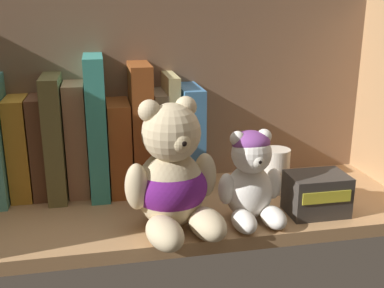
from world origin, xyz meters
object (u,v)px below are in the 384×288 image
book_8 (119,144)px  teddy_bear_larger (172,179)px  book_3 (21,146)px  book_10 (158,138)px  pillar_candle (276,170)px  book_9 (140,126)px  book_6 (77,137)px  small_product_box (317,194)px  teddy_bear_smaller (251,179)px  book_7 (97,123)px  book_12 (187,134)px  book_11 (171,129)px  book_5 (56,134)px  book_4 (40,145)px

book_8 → teddy_bear_larger: teddy_bear_larger is taller
teddy_bear_larger → book_3: bearing=142.1°
book_10 → pillar_candle: 20.57cm
book_9 → teddy_bear_larger: 17.58cm
book_6 → small_product_box: 39.09cm
book_3 → book_10: bearing=-0.0°
book_6 → teddy_bear_smaller: (24.52, -16.64, -2.82)cm
book_7 → book_12: 15.38cm
book_3 → book_8: (15.65, 0.00, -0.55)cm
book_6 → small_product_box: book_6 is taller
book_11 → small_product_box: size_ratio=2.22×
teddy_bear_smaller → book_10: bearing=123.8°
book_9 → pillar_candle: 23.82cm
teddy_bear_larger → small_product_box: size_ratio=2.13×
book_5 → teddy_bear_smaller: (27.77, -16.64, -3.52)cm
book_10 → small_product_box: size_ratio=1.91×
book_9 → teddy_bear_smaller: (14.09, -16.64, -4.24)cm
book_5 → book_11: (18.84, 0.00, -0.21)cm
book_7 → book_8: 5.07cm
book_6 → book_3: bearing=-180.0°
book_9 → book_11: bearing=0.0°
small_product_box → book_12: bearing=134.6°
book_6 → small_product_box: bearing=-25.5°
teddy_bear_larger → small_product_box: 22.19cm
book_8 → book_4: bearing=-180.0°
pillar_candle → small_product_box: 9.57cm
teddy_bear_smaller → book_12: bearing=110.0°
book_10 → book_12: bearing=0.0°
book_6 → book_9: (10.43, -0.00, 1.43)cm
teddy_bear_larger → pillar_candle: 21.46cm
teddy_bear_smaller → small_product_box: teddy_bear_smaller is taller
book_10 → teddy_bear_larger: (-0.30, -17.06, -1.02)cm
book_8 → pillar_candle: size_ratio=2.06×
book_8 → teddy_bear_smaller: book_8 is taller
book_4 → pillar_candle: book_4 is taller
book_3 → book_7: size_ratio=0.72×
teddy_bear_smaller → book_7: bearing=141.9°
book_6 → teddy_bear_smaller: book_6 is taller
book_5 → teddy_bear_larger: size_ratio=1.07×
book_8 → teddy_bear_larger: bearing=-69.7°
book_9 → book_8: bearing=180.0°
book_4 → book_8: book_4 is taller
book_11 → book_10: bearing=-180.0°
book_3 → book_6: 8.94cm
book_3 → book_9: bearing=-0.0°
book_8 → book_10: book_10 is taller
teddy_bear_smaller → book_8: bearing=136.8°
book_5 → book_7: (6.56, 0.00, 1.46)cm
book_8 → pillar_candle: (25.20, -7.51, -3.89)cm
book_4 → teddy_bear_larger: teddy_bear_larger is taller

